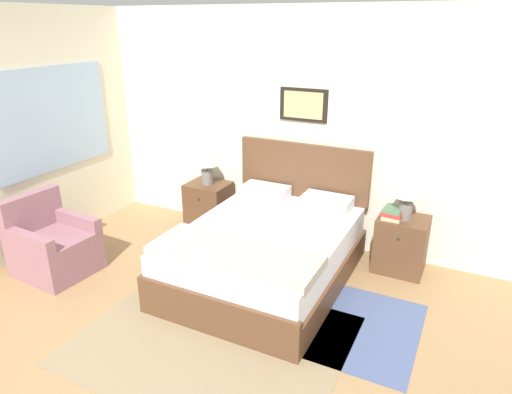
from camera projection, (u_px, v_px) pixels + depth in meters
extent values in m
plane|color=#99754C|center=(144.00, 372.00, 3.39)|extent=(16.00, 16.00, 0.00)
cube|color=beige|center=(288.00, 128.00, 5.14)|extent=(7.05, 0.06, 2.60)
cube|color=black|center=(304.00, 105.00, 4.93)|extent=(0.54, 0.02, 0.36)
cube|color=tan|center=(303.00, 105.00, 4.91)|extent=(0.45, 0.00, 0.29)
cube|color=beige|center=(43.00, 131.00, 5.00)|extent=(0.06, 5.04, 2.60)
cube|color=#9EBCDB|center=(52.00, 119.00, 5.04)|extent=(0.02, 1.54, 1.13)
cube|color=#897556|center=(212.00, 340.00, 3.72)|extent=(2.09, 1.70, 0.01)
cube|color=#47567F|center=(368.00, 329.00, 3.85)|extent=(0.82, 1.16, 0.01)
cube|color=brown|center=(265.00, 267.00, 4.55)|extent=(1.51, 2.01, 0.28)
cube|color=brown|center=(213.00, 302.00, 3.67)|extent=(1.51, 0.06, 0.08)
cube|color=silver|center=(265.00, 242.00, 4.45)|extent=(1.45, 1.93, 0.28)
cube|color=brown|center=(303.00, 171.00, 5.10)|extent=(1.51, 0.06, 0.62)
cube|color=#B2A893|center=(234.00, 254.00, 3.87)|extent=(1.48, 0.56, 0.06)
cube|color=silver|center=(265.00, 192.00, 5.15)|extent=(0.52, 0.32, 0.14)
cube|color=silver|center=(326.00, 203.00, 4.84)|extent=(0.52, 0.32, 0.14)
cube|color=#8E606B|center=(56.00, 253.00, 4.67)|extent=(0.76, 0.70, 0.41)
cube|color=#8E606B|center=(31.00, 212.00, 4.66)|extent=(0.16, 0.66, 0.39)
cube|color=#8E606B|center=(75.00, 219.00, 4.79)|extent=(0.72, 0.15, 0.14)
cube|color=#8E606B|center=(27.00, 240.00, 4.35)|extent=(0.72, 0.15, 0.14)
cube|color=brown|center=(209.00, 206.00, 5.65)|extent=(0.50, 0.42, 0.58)
sphere|color=#332D28|center=(198.00, 199.00, 5.40)|extent=(0.02, 0.02, 0.02)
cube|color=brown|center=(401.00, 244.00, 4.68)|extent=(0.50, 0.42, 0.58)
sphere|color=#332D28|center=(399.00, 239.00, 4.44)|extent=(0.02, 0.02, 0.02)
cylinder|color=slate|center=(207.00, 177.00, 5.49)|extent=(0.14, 0.14, 0.18)
cylinder|color=slate|center=(207.00, 167.00, 5.45)|extent=(0.02, 0.02, 0.06)
cone|color=beige|center=(206.00, 155.00, 5.39)|extent=(0.28, 0.28, 0.25)
cylinder|color=slate|center=(405.00, 210.00, 4.53)|extent=(0.14, 0.14, 0.18)
cylinder|color=slate|center=(406.00, 199.00, 4.48)|extent=(0.02, 0.02, 0.06)
cone|color=beige|center=(408.00, 184.00, 4.43)|extent=(0.28, 0.28, 0.25)
cube|color=beige|center=(392.00, 216.00, 4.58)|extent=(0.18, 0.24, 0.04)
cube|color=#B7332D|center=(393.00, 213.00, 4.57)|extent=(0.22, 0.25, 0.04)
cube|color=#4C7551|center=(393.00, 209.00, 4.55)|extent=(0.19, 0.23, 0.03)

